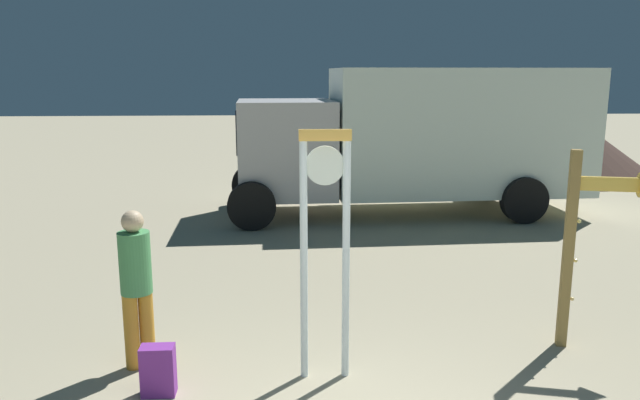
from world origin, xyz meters
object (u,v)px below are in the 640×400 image
standing_clock (325,232)px  arrow_sign (602,220)px  box_truck_near (422,135)px  person_near_clock (136,281)px  backpack (158,371)px  dome_tent (532,130)px

standing_clock → arrow_sign: 2.87m
standing_clock → box_truck_near: (2.49, 6.92, 0.19)m
person_near_clock → backpack: person_near_clock is taller
dome_tent → standing_clock: bearing=-119.9°
person_near_clock → dome_tent: bearing=53.5°
person_near_clock → box_truck_near: bearing=57.1°
arrow_sign → person_near_clock: arrow_sign is taller
person_near_clock → dome_tent: size_ratio=0.23×
standing_clock → box_truck_near: size_ratio=0.32×
arrow_sign → backpack: arrow_sign is taller
backpack → dome_tent: 15.12m
backpack → arrow_sign: bearing=8.9°
arrow_sign → dome_tent: bearing=70.5°
person_near_clock → backpack: bearing=-63.2°
standing_clock → arrow_sign: (2.84, 0.43, -0.04)m
backpack → standing_clock: bearing=9.6°
person_near_clock → box_truck_near: (4.28, 6.61, 0.73)m
standing_clock → person_near_clock: bearing=170.3°
standing_clock → backpack: 1.94m
person_near_clock → dome_tent: dome_tent is taller
arrow_sign → backpack: 4.56m
standing_clock → person_near_clock: (-1.80, 0.31, -0.54)m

